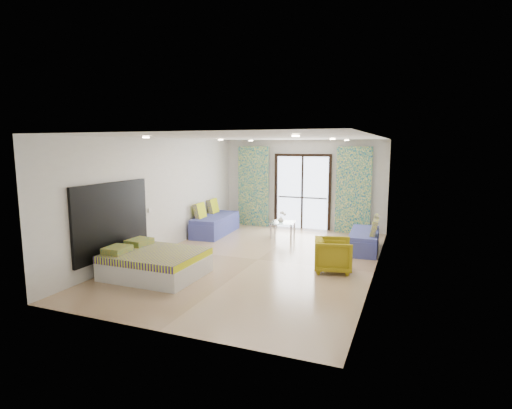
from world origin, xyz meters
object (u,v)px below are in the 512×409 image
at_px(daybed_left, 215,224).
at_px(daybed_right, 365,240).
at_px(armchair, 333,253).
at_px(bed, 155,263).
at_px(coffee_table, 283,224).

bearing_deg(daybed_left, daybed_right, -7.85).
relative_size(daybed_left, armchair, 2.69).
xyz_separation_m(bed, coffee_table, (1.30, 4.12, 0.12)).
bearing_deg(bed, coffee_table, 72.50).
relative_size(daybed_right, armchair, 2.33).
xyz_separation_m(bed, daybed_left, (-0.64, 3.78, 0.04)).
bearing_deg(bed, daybed_left, 99.65).
height_order(coffee_table, armchair, armchair).
bearing_deg(bed, armchair, 26.23).
height_order(daybed_right, armchair, daybed_right).
relative_size(coffee_table, armchair, 1.00).
xyz_separation_m(daybed_right, coffee_table, (-2.29, 0.63, 0.12)).
relative_size(bed, armchair, 2.39).
height_order(bed, armchair, armchair).
xyz_separation_m(bed, armchair, (3.18, 1.57, 0.11)).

